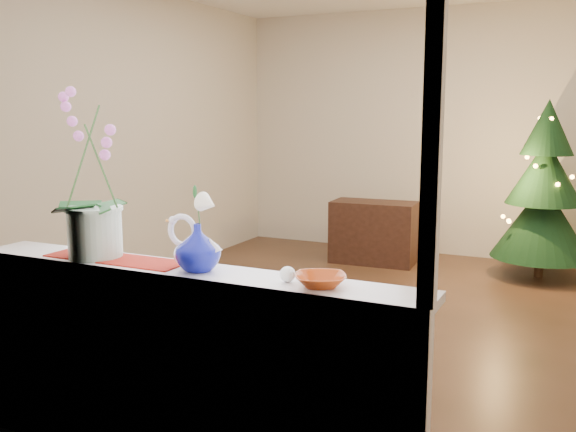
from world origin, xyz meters
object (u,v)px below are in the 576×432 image
xmas_tree (544,190)px  side_table (374,232)px  paperweight (288,274)px  amber_dish (320,281)px  swan (194,244)px  orchid_pot (92,174)px  blue_vase (198,244)px

xmas_tree → side_table: (-1.64, -0.12, -0.53)m
paperweight → amber_dish: size_ratio=0.38×
swan → xmas_tree: size_ratio=0.16×
orchid_pot → blue_vase: size_ratio=3.34×
orchid_pot → xmas_tree: size_ratio=0.46×
swan → paperweight: (0.45, -0.01, -0.08)m
paperweight → xmas_tree: (0.66, 4.26, -0.10)m
paperweight → amber_dish: 0.14m
swan → xmas_tree: xmas_tree is taller
swan → blue_vase: 0.03m
paperweight → side_table: bearing=103.2°
amber_dish → xmas_tree: bearing=83.1°
orchid_pot → blue_vase: 0.63m
xmas_tree → side_table: size_ratio=1.96×
orchid_pot → side_table: 4.25m
swan → paperweight: swan is taller
swan → paperweight: 0.46m
side_table → orchid_pot: bearing=-93.4°
blue_vase → paperweight: 0.43m
orchid_pot → amber_dish: 1.20m
xmas_tree → paperweight: bearing=-98.9°
swan → blue_vase: bearing=-0.6°
paperweight → side_table: 4.30m
xmas_tree → orchid_pot: bearing=-111.3°
blue_vase → side_table: size_ratio=0.27×
orchid_pot → paperweight: 1.06m
amber_dish → side_table: 4.34m
blue_vase → xmas_tree: (1.08, 4.26, -0.19)m
amber_dish → xmas_tree: xmas_tree is taller
orchid_pot → paperweight: bearing=-0.4°
blue_vase → paperweight: size_ratio=3.68×
orchid_pot → xmas_tree: (1.66, 4.25, -0.46)m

